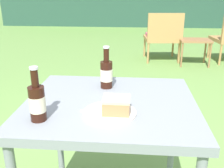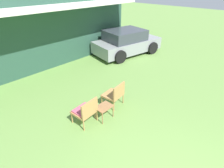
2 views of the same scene
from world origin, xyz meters
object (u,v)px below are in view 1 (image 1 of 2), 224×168
object	(u,v)px
cake_on_plate	(113,108)
cola_bottle_near	(106,73)
garden_side_table	(195,43)
patio_table	(110,116)
cola_bottle_far	(37,102)
wicker_chair_cushioned	(163,35)

from	to	relation	value
cake_on_plate	cola_bottle_near	bearing A→B (deg)	101.23
garden_side_table	patio_table	world-z (taller)	patio_table
garden_side_table	patio_table	xyz separation A→B (m)	(-1.12, -3.32, 0.28)
cake_on_plate	cola_bottle_near	distance (m)	0.32
garden_side_table	cola_bottle_far	world-z (taller)	cola_bottle_far
garden_side_table	cake_on_plate	size ratio (longest dim) A/B	2.19
wicker_chair_cushioned	garden_side_table	bearing A→B (deg)	150.95
patio_table	cola_bottle_near	xyz separation A→B (m)	(-0.04, 0.18, 0.16)
wicker_chair_cushioned	cake_on_plate	xyz separation A→B (m)	(-0.58, -3.68, 0.31)
garden_side_table	cola_bottle_far	distance (m)	3.82
garden_side_table	cola_bottle_near	world-z (taller)	cola_bottle_near
wicker_chair_cushioned	patio_table	distance (m)	3.60
wicker_chair_cushioned	cola_bottle_far	xyz separation A→B (m)	(-0.88, -3.76, 0.36)
wicker_chair_cushioned	patio_table	bearing A→B (deg)	75.11
patio_table	cake_on_plate	bearing A→B (deg)	-79.14
cake_on_plate	cola_bottle_near	size ratio (longest dim) A/B	1.02
wicker_chair_cushioned	cola_bottle_near	bearing A→B (deg)	74.00
wicker_chair_cushioned	cake_on_plate	world-z (taller)	wicker_chair_cushioned
garden_side_table	cola_bottle_far	xyz separation A→B (m)	(-1.40, -3.53, 0.44)
cola_bottle_far	cola_bottle_near	bearing A→B (deg)	58.85
wicker_chair_cushioned	patio_table	xyz separation A→B (m)	(-0.61, -3.55, 0.20)
wicker_chair_cushioned	patio_table	size ratio (longest dim) A/B	1.06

